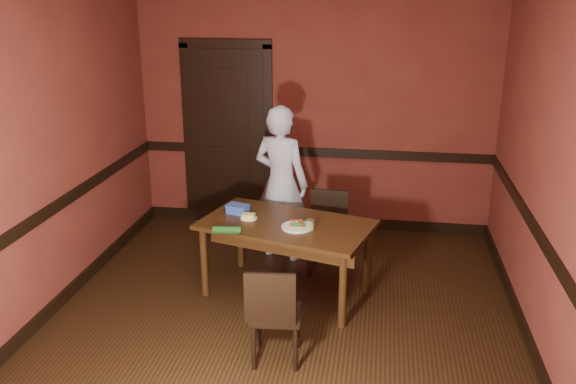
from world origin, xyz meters
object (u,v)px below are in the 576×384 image
(cheese_saucer, at_px, (249,217))
(chair_near, at_px, (276,312))
(sandwich_plate, at_px, (297,226))
(food_tub, at_px, (238,209))
(chair_far, at_px, (328,234))
(dining_table, at_px, (286,259))
(person, at_px, (281,183))
(sauce_jar, at_px, (310,225))

(cheese_saucer, bearing_deg, chair_near, -67.77)
(chair_near, relative_size, sandwich_plate, 2.90)
(cheese_saucer, xyz_separation_m, food_tub, (-0.13, 0.12, 0.02))
(chair_far, distance_m, sandwich_plate, 0.73)
(dining_table, height_order, cheese_saucer, cheese_saucer)
(chair_near, bearing_deg, food_tub, -69.71)
(person, relative_size, cheese_saucer, 10.52)
(person, height_order, sandwich_plate, person)
(sandwich_plate, bearing_deg, person, 107.77)
(chair_far, relative_size, sandwich_plate, 2.93)
(chair_near, height_order, sandwich_plate, chair_near)
(dining_table, height_order, chair_far, chair_far)
(sandwich_plate, height_order, sauce_jar, sauce_jar)
(dining_table, bearing_deg, person, 118.42)
(chair_near, xyz_separation_m, cheese_saucer, (-0.44, 1.08, 0.32))
(person, distance_m, food_tub, 0.73)
(sandwich_plate, relative_size, sauce_jar, 3.01)
(cheese_saucer, bearing_deg, sauce_jar, -16.41)
(person, bearing_deg, chair_near, 117.45)
(chair_far, xyz_separation_m, cheese_saucer, (-0.68, -0.47, 0.32))
(chair_far, distance_m, food_tub, 0.95)
(chair_near, distance_m, sauce_jar, 0.99)
(sandwich_plate, bearing_deg, food_tub, 155.66)
(person, xyz_separation_m, food_tub, (-0.30, -0.66, -0.06))
(dining_table, height_order, chair_near, chair_near)
(sauce_jar, xyz_separation_m, food_tub, (-0.71, 0.29, -0.00))
(person, xyz_separation_m, sandwich_plate, (0.30, -0.93, -0.08))
(person, relative_size, sandwich_plate, 5.87)
(sandwich_plate, bearing_deg, sauce_jar, -10.38)
(dining_table, bearing_deg, cheese_saucer, -171.91)
(cheese_saucer, bearing_deg, dining_table, -7.60)
(dining_table, relative_size, food_tub, 6.52)
(chair_near, relative_size, food_tub, 3.46)
(dining_table, height_order, sauce_jar, sauce_jar)
(dining_table, relative_size, chair_near, 1.88)
(chair_far, xyz_separation_m, person, (-0.52, 0.31, 0.40))
(chair_far, xyz_separation_m, chair_near, (-0.24, -1.56, -0.00))
(person, height_order, sauce_jar, person)
(dining_table, bearing_deg, chair_near, -69.38)
(person, xyz_separation_m, cheese_saucer, (-0.17, -0.78, -0.08))
(chair_far, distance_m, chair_near, 1.58)
(sauce_jar, height_order, cheese_saucer, sauce_jar)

